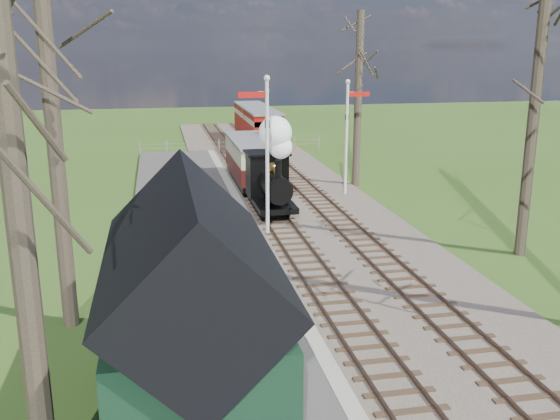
{
  "coord_description": "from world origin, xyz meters",
  "views": [
    {
      "loc": [
        -4.78,
        -7.21,
        7.26
      ],
      "look_at": [
        -0.63,
        13.84,
        1.6
      ],
      "focal_mm": 40.0,
      "sensor_mm": 36.0,
      "label": 1
    }
  ],
  "objects_px": {
    "red_carriage_a": "(263,129)",
    "red_carriage_b": "(251,120)",
    "semaphore_near": "(265,145)",
    "locomotive": "(271,171)",
    "coach": "(251,159)",
    "bench": "(248,402)",
    "sign_board": "(243,285)",
    "station_shed": "(192,314)",
    "person": "(284,412)",
    "semaphore_far": "(348,129)"
  },
  "relations": [
    {
      "from": "coach",
      "to": "red_carriage_b",
      "type": "relative_size",
      "value": 1.29
    },
    {
      "from": "coach",
      "to": "sign_board",
      "type": "height_order",
      "value": "coach"
    },
    {
      "from": "red_carriage_a",
      "to": "red_carriage_b",
      "type": "height_order",
      "value": "same"
    },
    {
      "from": "locomotive",
      "to": "red_carriage_a",
      "type": "height_order",
      "value": "locomotive"
    },
    {
      "from": "semaphore_near",
      "to": "person",
      "type": "distance_m",
      "value": 14.0
    },
    {
      "from": "red_carriage_a",
      "to": "bench",
      "type": "distance_m",
      "value": 33.49
    },
    {
      "from": "station_shed",
      "to": "bench",
      "type": "distance_m",
      "value": 2.06
    },
    {
      "from": "station_shed",
      "to": "coach",
      "type": "height_order",
      "value": "station_shed"
    },
    {
      "from": "station_shed",
      "to": "semaphore_far",
      "type": "distance_m",
      "value": 20.01
    },
    {
      "from": "locomotive",
      "to": "bench",
      "type": "bearing_deg",
      "value": -102.05
    },
    {
      "from": "red_carriage_a",
      "to": "red_carriage_b",
      "type": "relative_size",
      "value": 1.0
    },
    {
      "from": "red_carriage_a",
      "to": "bench",
      "type": "height_order",
      "value": "red_carriage_a"
    },
    {
      "from": "red_carriage_a",
      "to": "red_carriage_b",
      "type": "xyz_separation_m",
      "value": [
        0.0,
        5.5,
        0.0
      ]
    },
    {
      "from": "coach",
      "to": "person",
      "type": "bearing_deg",
      "value": -97.1
    },
    {
      "from": "locomotive",
      "to": "person",
      "type": "height_order",
      "value": "locomotive"
    },
    {
      "from": "coach",
      "to": "semaphore_far",
      "type": "bearing_deg",
      "value": -34.07
    },
    {
      "from": "semaphore_far",
      "to": "sign_board",
      "type": "xyz_separation_m",
      "value": [
        -7.04,
        -13.11,
        -2.52
      ]
    },
    {
      "from": "locomotive",
      "to": "sign_board",
      "type": "height_order",
      "value": "locomotive"
    },
    {
      "from": "locomotive",
      "to": "station_shed",
      "type": "bearing_deg",
      "value": -106.05
    },
    {
      "from": "person",
      "to": "semaphore_far",
      "type": "bearing_deg",
      "value": -44.81
    },
    {
      "from": "bench",
      "to": "red_carriage_a",
      "type": "bearing_deg",
      "value": 79.86
    },
    {
      "from": "red_carriage_a",
      "to": "person",
      "type": "xyz_separation_m",
      "value": [
        -5.41,
        -34.05,
        -0.63
      ]
    },
    {
      "from": "locomotive",
      "to": "red_carriage_b",
      "type": "height_order",
      "value": "locomotive"
    },
    {
      "from": "station_shed",
      "to": "semaphore_far",
      "type": "height_order",
      "value": "semaphore_far"
    },
    {
      "from": "station_shed",
      "to": "coach",
      "type": "relative_size",
      "value": 0.91
    },
    {
      "from": "semaphore_far",
      "to": "coach",
      "type": "bearing_deg",
      "value": 145.93
    },
    {
      "from": "locomotive",
      "to": "bench",
      "type": "height_order",
      "value": "locomotive"
    },
    {
      "from": "semaphore_far",
      "to": "bench",
      "type": "height_order",
      "value": "semaphore_far"
    },
    {
      "from": "person",
      "to": "locomotive",
      "type": "bearing_deg",
      "value": -34.3
    },
    {
      "from": "red_carriage_b",
      "to": "sign_board",
      "type": "relative_size",
      "value": 4.28
    },
    {
      "from": "red_carriage_b",
      "to": "bench",
      "type": "xyz_separation_m",
      "value": [
        -5.9,
        -38.45,
        -1.04
      ]
    },
    {
      "from": "red_carriage_b",
      "to": "station_shed",
      "type": "bearing_deg",
      "value": -100.3
    },
    {
      "from": "semaphore_near",
      "to": "semaphore_far",
      "type": "distance_m",
      "value": 7.91
    },
    {
      "from": "red_carriage_a",
      "to": "bench",
      "type": "bearing_deg",
      "value": -100.14
    },
    {
      "from": "semaphore_far",
      "to": "red_carriage_a",
      "type": "bearing_deg",
      "value": 96.99
    },
    {
      "from": "red_carriage_b",
      "to": "sign_board",
      "type": "bearing_deg",
      "value": -99.04
    },
    {
      "from": "sign_board",
      "to": "station_shed",
      "type": "bearing_deg",
      "value": -108.46
    },
    {
      "from": "semaphore_near",
      "to": "locomotive",
      "type": "distance_m",
      "value": 3.4
    },
    {
      "from": "coach",
      "to": "bench",
      "type": "xyz_separation_m",
      "value": [
        -3.3,
        -21.45,
        -0.94
      ]
    },
    {
      "from": "station_shed",
      "to": "person",
      "type": "relative_size",
      "value": 4.29
    },
    {
      "from": "station_shed",
      "to": "semaphore_far",
      "type": "bearing_deg",
      "value": 64.28
    },
    {
      "from": "red_carriage_a",
      "to": "sign_board",
      "type": "height_order",
      "value": "red_carriage_a"
    },
    {
      "from": "red_carriage_b",
      "to": "person",
      "type": "height_order",
      "value": "red_carriage_b"
    },
    {
      "from": "station_shed",
      "to": "red_carriage_b",
      "type": "height_order",
      "value": "station_shed"
    },
    {
      "from": "semaphore_near",
      "to": "red_carriage_a",
      "type": "height_order",
      "value": "semaphore_near"
    },
    {
      "from": "station_shed",
      "to": "red_carriage_b",
      "type": "bearing_deg",
      "value": 79.7
    },
    {
      "from": "semaphore_near",
      "to": "red_carriage_b",
      "type": "height_order",
      "value": "semaphore_near"
    },
    {
      "from": "semaphore_far",
      "to": "person",
      "type": "xyz_separation_m",
      "value": [
        -7.18,
        -19.58,
        -2.42
      ]
    },
    {
      "from": "semaphore_far",
      "to": "person",
      "type": "bearing_deg",
      "value": -110.14
    },
    {
      "from": "semaphore_near",
      "to": "red_carriage_a",
      "type": "relative_size",
      "value": 1.16
    }
  ]
}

